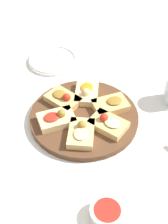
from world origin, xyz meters
name	(u,v)px	position (x,y,z in m)	size (l,w,h in m)	color
ground_plane	(84,119)	(0.00, 0.00, 0.00)	(3.00, 3.00, 0.00)	silver
serving_board	(84,117)	(0.00, 0.00, 0.01)	(0.33, 0.33, 0.02)	#51331E
focaccia_slice_0	(63,99)	(0.01, 0.09, 0.03)	(0.08, 0.11, 0.04)	tan
focaccia_slice_1	(57,119)	(-0.07, 0.05, 0.03)	(0.13, 0.12, 0.04)	#E5C689
focaccia_slice_2	(81,133)	(-0.07, -0.04, 0.03)	(0.13, 0.12, 0.04)	#DBB775
focaccia_slice_3	(108,124)	(0.00, -0.09, 0.03)	(0.07, 0.11, 0.04)	tan
focaccia_slice_4	(111,105)	(0.07, -0.05, 0.03)	(0.13, 0.12, 0.03)	tan
focaccia_slice_5	(87,93)	(0.07, 0.04, 0.03)	(0.13, 0.12, 0.04)	#E5C689
plate_right	(53,60)	(0.18, 0.27, 0.01)	(0.19, 0.19, 0.02)	white
dipping_bowl	(107,213)	(-0.23, -0.23, 0.02)	(0.08, 0.08, 0.03)	silver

